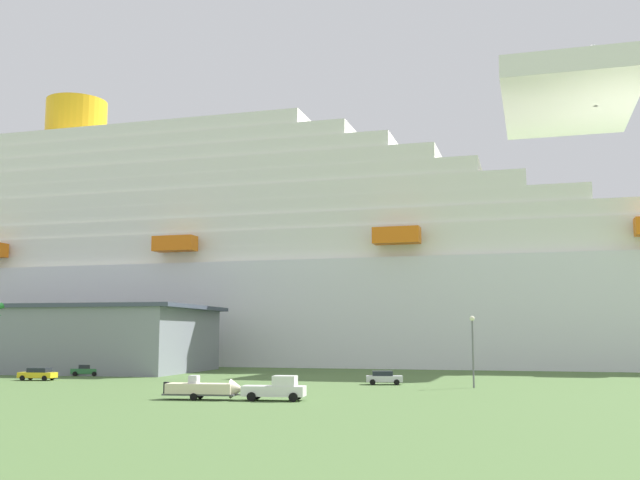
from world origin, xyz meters
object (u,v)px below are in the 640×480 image
object	(u,v)px
cruise_ship	(206,271)
small_boat_on_trailer	(208,389)
parked_car_yellow_taxi	(38,374)
pickup_truck	(277,389)
parked_car_silver_sedan	(384,377)
street_lamp	(473,341)
parked_car_green_wagon	(88,370)

from	to	relation	value
cruise_ship	small_boat_on_trailer	xyz separation A→B (m)	(30.45, -84.28, -18.12)
cruise_ship	parked_car_yellow_taxi	distance (m)	64.10
pickup_truck	parked_car_silver_sedan	distance (m)	24.08
pickup_truck	parked_car_yellow_taxi	size ratio (longest dim) A/B	1.21
parked_car_yellow_taxi	cruise_ship	bearing A→B (deg)	89.58
pickup_truck	small_boat_on_trailer	size ratio (longest dim) A/B	0.67
small_boat_on_trailer	street_lamp	bearing A→B (deg)	39.45
street_lamp	parked_car_green_wagon	xyz separation A→B (m)	(-53.45, 13.88, -4.32)
pickup_truck	parked_car_silver_sedan	world-z (taller)	pickup_truck
parked_car_silver_sedan	pickup_truck	bearing A→B (deg)	-107.24
cruise_ship	street_lamp	world-z (taller)	cruise_ship
pickup_truck	cruise_ship	bearing A→B (deg)	113.66
parked_car_yellow_taxi	parked_car_green_wagon	xyz separation A→B (m)	(1.26, 10.64, -0.00)
street_lamp	pickup_truck	bearing A→B (deg)	-132.04
parked_car_yellow_taxi	small_boat_on_trailer	bearing A→B (deg)	-36.47
pickup_truck	parked_car_silver_sedan	size ratio (longest dim) A/B	1.28
pickup_truck	street_lamp	distance (m)	26.37
small_boat_on_trailer	parked_car_silver_sedan	xyz separation A→B (m)	(13.50, 23.24, -0.13)
cruise_ship	small_boat_on_trailer	bearing A→B (deg)	-70.14
street_lamp	parked_car_green_wagon	bearing A→B (deg)	165.44
cruise_ship	pickup_truck	xyz separation A→B (m)	(36.81, -84.04, -18.03)
small_boat_on_trailer	street_lamp	world-z (taller)	street_lamp
street_lamp	parked_car_silver_sedan	world-z (taller)	street_lamp
parked_car_yellow_taxi	parked_car_silver_sedan	distance (m)	44.40
pickup_truck	parked_car_green_wagon	bearing A→B (deg)	137.30
cruise_ship	parked_car_silver_sedan	bearing A→B (deg)	-54.25
cruise_ship	pickup_truck	world-z (taller)	cruise_ship
parked_car_yellow_taxi	parked_car_silver_sedan	size ratio (longest dim) A/B	1.06
small_boat_on_trailer	parked_car_green_wagon	world-z (taller)	small_boat_on_trailer
parked_car_silver_sedan	small_boat_on_trailer	bearing A→B (deg)	-120.16
pickup_truck	street_lamp	xyz separation A→B (m)	(17.44, 19.34, 4.11)
parked_car_green_wagon	street_lamp	bearing A→B (deg)	-14.56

